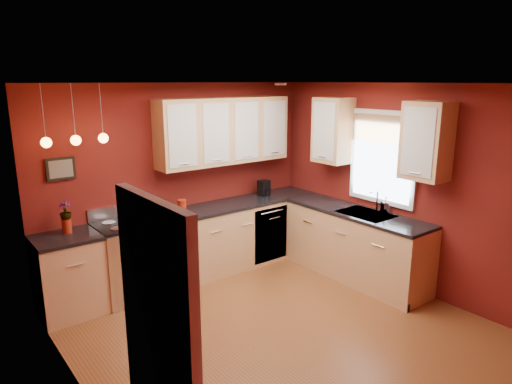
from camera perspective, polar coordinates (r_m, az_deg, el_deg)
floor at (r=5.14m, az=3.23°, el=-16.97°), size 4.20×4.20×0.00m
ceiling at (r=4.42m, az=3.70°, el=13.39°), size 4.00×4.20×0.02m
wall_back at (r=6.29m, az=-9.29°, el=1.43°), size 4.00×0.02×2.60m
wall_front at (r=3.44m, az=27.67°, el=-10.63°), size 4.00×0.02×2.60m
wall_left at (r=3.68m, az=-20.88°, el=-8.32°), size 0.02×4.20×2.60m
wall_right at (r=6.09m, az=17.73°, el=0.52°), size 0.02×4.20×2.60m
base_cabinets_back_left at (r=5.70m, az=-22.30°, el=-9.78°), size 0.70×0.60×0.90m
base_cabinets_back_right at (r=6.65m, az=-2.21°, el=-5.33°), size 2.54×0.60×0.90m
base_cabinets_right at (r=6.35m, az=12.26°, el=-6.59°), size 0.60×2.10×0.90m
counter_back_left at (r=5.54m, az=-22.74°, el=-5.30°), size 0.70×0.62×0.04m
counter_back_right at (r=6.51m, az=-2.25°, el=-1.42°), size 2.54×0.62×0.04m
counter_right at (r=6.21m, az=12.49°, el=-2.52°), size 0.62×2.10×0.04m
gas_range at (r=5.90m, az=-15.46°, el=-8.09°), size 0.76×0.64×1.11m
dishwasher_front at (r=6.65m, az=1.86°, el=-5.33°), size 0.60×0.02×0.80m
sink at (r=6.12m, az=13.57°, el=-2.86°), size 0.50×0.70×0.33m
window at (r=6.16m, az=15.57°, el=4.52°), size 0.06×1.02×1.22m
door_left_wall at (r=2.82m, az=-11.77°, el=-21.23°), size 0.12×0.82×2.05m
upper_cabinets_back at (r=6.35m, az=-3.96°, el=7.64°), size 2.00×0.35×0.90m
upper_cabinets_right at (r=6.02m, az=14.68°, el=6.89°), size 0.35×1.95×0.90m
wall_picture at (r=5.65m, az=-23.23°, el=2.69°), size 0.32×0.03×0.26m
pendant_lights at (r=5.31m, az=-21.61°, el=6.12°), size 0.71×0.11×0.66m
red_canister at (r=6.00m, az=-9.24°, el=-1.81°), size 0.12×0.12×0.18m
red_vase at (r=5.60m, az=-22.57°, el=-3.94°), size 0.10×0.10×0.17m
flowers at (r=5.56m, az=-22.74°, el=-2.22°), size 0.15×0.15×0.22m
coffee_maker at (r=6.84m, az=1.03°, el=0.44°), size 0.18×0.18×0.23m
soap_pump at (r=6.21m, az=15.88°, el=-1.51°), size 0.13×0.13×0.21m
dish_towel at (r=5.62m, az=-13.44°, el=-8.62°), size 0.22×0.02×0.30m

